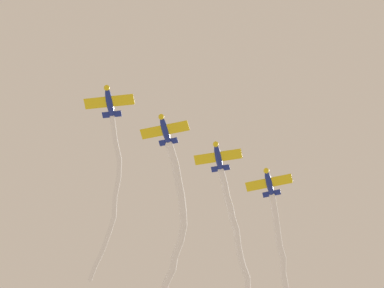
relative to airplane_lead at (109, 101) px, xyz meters
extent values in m
ellipsoid|color=navy|center=(0.09, 0.03, -0.01)|extent=(4.08, 2.09, 0.82)
sphere|color=yellow|center=(-1.73, -0.59, -0.01)|extent=(0.89, 0.89, 0.70)
ellipsoid|color=black|center=(-0.38, -0.13, 0.30)|extent=(1.13, 0.85, 0.44)
cube|color=yellow|center=(-0.04, -0.01, -0.12)|extent=(3.20, 5.99, 0.11)
cube|color=navy|center=(1.70, 0.58, 0.06)|extent=(1.47, 2.42, 0.09)
cube|color=yellow|center=(1.62, 0.56, 0.49)|extent=(0.90, 0.40, 1.14)
cylinder|color=white|center=(3.49, 1.31, 0.01)|extent=(3.24, 1.81, 0.77)
cylinder|color=white|center=(6.42, 2.41, 0.20)|extent=(3.13, 1.54, 0.86)
cylinder|color=white|center=(9.09, 3.61, 0.47)|extent=(2.83, 1.96, 0.96)
cylinder|color=white|center=(11.53, 5.24, 0.60)|extent=(2.81, 2.32, 0.69)
cylinder|color=white|center=(14.14, 6.98, 0.59)|extent=(3.12, 2.17, 0.66)
cylinder|color=white|center=(16.67, 8.81, 0.83)|extent=(2.77, 2.48, 1.12)
cylinder|color=white|center=(18.96, 10.96, 1.08)|extent=(2.78, 2.70, 0.68)
cylinder|color=white|center=(21.13, 13.19, 1.32)|extent=(2.56, 2.63, 1.11)
cylinder|color=white|center=(23.28, 15.37, 1.83)|extent=(2.85, 2.59, 1.31)
sphere|color=white|center=(2.00, 0.69, -0.06)|extent=(0.61, 0.61, 0.61)
sphere|color=white|center=(4.97, 1.93, 0.09)|extent=(0.61, 0.61, 0.61)
sphere|color=white|center=(7.87, 2.89, 0.32)|extent=(0.61, 0.61, 0.61)
sphere|color=white|center=(10.31, 4.32, 0.63)|extent=(0.61, 0.61, 0.61)
sphere|color=white|center=(12.74, 6.16, 0.57)|extent=(0.61, 0.61, 0.61)
sphere|color=white|center=(15.54, 7.80, 0.61)|extent=(0.61, 0.61, 0.61)
sphere|color=white|center=(17.79, 9.83, 1.05)|extent=(0.61, 0.61, 0.61)
sphere|color=white|center=(20.14, 12.09, 1.11)|extent=(0.61, 0.61, 0.61)
sphere|color=white|center=(22.13, 14.30, 1.52)|extent=(0.61, 0.61, 0.61)
sphere|color=white|center=(24.42, 16.43, 2.13)|extent=(0.61, 0.61, 0.61)
ellipsoid|color=navy|center=(6.49, -4.07, 0.24)|extent=(4.11, 1.69, 0.82)
sphere|color=yellow|center=(4.61, -4.49, 0.24)|extent=(0.84, 0.84, 0.70)
ellipsoid|color=black|center=(6.00, -4.18, 0.55)|extent=(1.10, 0.76, 0.44)
cube|color=yellow|center=(6.36, -4.10, 0.13)|extent=(2.63, 6.02, 0.11)
cube|color=navy|center=(8.14, -3.70, 0.31)|extent=(1.25, 2.40, 0.09)
cube|color=yellow|center=(8.06, -3.72, 0.74)|extent=(0.92, 0.31, 1.14)
cylinder|color=white|center=(9.78, -3.37, 0.14)|extent=(2.87, 1.43, 1.05)
cylinder|color=white|center=(12.25, -2.77, 0.01)|extent=(2.61, 1.59, 1.11)
cylinder|color=white|center=(14.54, -2.08, -0.06)|extent=(2.58, 1.59, 0.96)
cylinder|color=white|center=(16.92, -1.26, 0.14)|extent=(2.93, 1.82, 1.37)
cylinder|color=white|center=(19.20, -0.34, 0.33)|extent=(2.47, 1.76, 0.95)
cylinder|color=white|center=(21.36, 0.88, 0.26)|extent=(2.81, 2.33, 1.10)
cylinder|color=white|center=(23.47, 2.58, 0.24)|extent=(2.68, 2.51, 1.07)
cylinder|color=white|center=(25.57, 4.17, 0.52)|extent=(2.86, 2.18, 1.48)
cylinder|color=white|center=(27.50, 5.78, 0.69)|extent=(2.44, 2.48, 1.11)
sphere|color=white|center=(8.46, -3.63, 0.19)|extent=(0.94, 0.94, 0.94)
sphere|color=white|center=(11.11, -3.12, 0.09)|extent=(0.94, 0.94, 0.94)
sphere|color=white|center=(13.38, -2.43, -0.07)|extent=(0.94, 0.94, 0.94)
sphere|color=white|center=(15.69, -1.74, -0.05)|extent=(0.94, 0.94, 0.94)
sphere|color=white|center=(18.14, -0.79, 0.34)|extent=(0.94, 0.94, 0.94)
sphere|color=white|center=(20.25, 0.10, 0.33)|extent=(0.94, 0.94, 0.94)
sphere|color=white|center=(22.47, 1.67, 0.19)|extent=(0.94, 0.94, 0.94)
sphere|color=white|center=(24.47, 3.48, 0.29)|extent=(0.94, 0.94, 0.94)
sphere|color=white|center=(26.66, 4.86, 0.75)|extent=(0.94, 0.94, 0.94)
sphere|color=white|center=(28.34, 6.71, 0.63)|extent=(0.94, 0.94, 0.94)
ellipsoid|color=navy|center=(12.88, -8.17, 0.49)|extent=(4.11, 1.86, 0.82)
sphere|color=yellow|center=(11.03, -8.68, 0.49)|extent=(0.86, 0.86, 0.70)
ellipsoid|color=black|center=(12.40, -8.30, 0.80)|extent=(1.12, 0.80, 0.44)
cube|color=yellow|center=(12.75, -8.21, 0.38)|extent=(2.88, 6.02, 0.11)
cube|color=navy|center=(14.52, -7.72, 0.56)|extent=(1.35, 2.41, 0.09)
cube|color=yellow|center=(14.44, -7.74, 0.99)|extent=(0.91, 0.35, 1.14)
cylinder|color=white|center=(15.99, -7.37, 0.65)|extent=(2.65, 1.35, 1.28)
cylinder|color=white|center=(18.13, -6.81, 1.09)|extent=(2.39, 1.41, 1.35)
cylinder|color=white|center=(20.10, -6.33, 1.44)|extent=(2.24, 1.21, 1.10)
cylinder|color=white|center=(22.05, -5.86, 1.73)|extent=(2.29, 1.37, 1.19)
cylinder|color=white|center=(24.05, -5.41, 1.90)|extent=(2.21, 1.18, 0.88)
cylinder|color=white|center=(26.36, -4.81, 1.97)|extent=(2.87, 1.67, 0.96)
cylinder|color=white|center=(28.63, -4.11, 2.10)|extent=(2.26, 1.34, 1.04)
cylinder|color=white|center=(30.60, -3.61, 2.35)|extent=(2.31, 1.30, 1.19)
cylinder|color=white|center=(32.82, -3.18, 2.68)|extent=(2.69, 1.22, 1.18)
cylinder|color=white|center=(35.06, -2.57, 2.97)|extent=(2.45, 1.62, 1.13)
sphere|color=white|center=(14.83, -7.64, 0.44)|extent=(0.85, 0.85, 0.85)
sphere|color=white|center=(17.15, -7.11, 0.86)|extent=(0.85, 0.85, 0.85)
sphere|color=white|center=(19.11, -6.52, 1.33)|extent=(0.85, 0.85, 0.85)
sphere|color=white|center=(21.09, -6.14, 1.56)|extent=(0.85, 0.85, 0.85)
sphere|color=white|center=(23.01, -5.59, 1.89)|extent=(0.85, 0.85, 0.85)
sphere|color=white|center=(25.08, -5.24, 1.92)|extent=(0.85, 0.85, 0.85)
sphere|color=white|center=(27.65, -4.38, 2.02)|extent=(0.85, 0.85, 0.85)
sphere|color=white|center=(29.61, -3.85, 2.19)|extent=(0.85, 0.85, 0.85)
sphere|color=white|center=(31.59, -3.37, 2.51)|extent=(0.85, 0.85, 0.85)
sphere|color=white|center=(34.04, -2.98, 2.84)|extent=(0.85, 0.85, 0.85)
ellipsoid|color=navy|center=(19.28, -12.27, 0.74)|extent=(4.11, 1.64, 0.82)
sphere|color=yellow|center=(17.40, -12.67, 0.74)|extent=(0.83, 0.83, 0.70)
ellipsoid|color=black|center=(18.79, -12.38, 1.05)|extent=(1.10, 0.75, 0.44)
cube|color=yellow|center=(19.15, -12.30, 0.63)|extent=(2.55, 6.02, 0.11)
cube|color=navy|center=(20.94, -11.92, 0.81)|extent=(1.22, 2.40, 0.09)
cube|color=yellow|center=(20.86, -11.94, 1.24)|extent=(0.92, 0.30, 1.14)
cylinder|color=white|center=(22.68, -11.48, 0.61)|extent=(3.11, 1.53, 0.98)
cylinder|color=white|center=(25.23, -10.77, 0.49)|extent=(2.48, 1.43, 0.88)
cylinder|color=white|center=(27.61, -10.07, 0.49)|extent=(2.80, 1.51, 0.87)
cylinder|color=white|center=(30.09, -9.48, 0.60)|extent=(2.60, 1.23, 0.97)
cylinder|color=white|center=(32.48, -8.77, 0.83)|extent=(2.77, 1.72, 1.12)
cylinder|color=white|center=(35.07, -7.92, 1.12)|extent=(3.08, 1.49, 1.12)
sphere|color=white|center=(21.25, -11.86, 0.69)|extent=(0.80, 0.80, 0.80)
sphere|color=white|center=(24.11, -11.10, 0.52)|extent=(0.80, 0.80, 0.80)
sphere|color=white|center=(26.34, -10.44, 0.45)|extent=(0.80, 0.80, 0.80)
sphere|color=white|center=(28.89, -9.70, 0.52)|extent=(0.80, 0.80, 0.80)
sphere|color=white|center=(31.29, -9.26, 0.68)|extent=(0.80, 0.80, 0.80)
sphere|color=white|center=(33.66, -8.28, 0.97)|extent=(0.80, 0.80, 0.80)
sphere|color=white|center=(36.47, -7.57, 1.27)|extent=(0.80, 0.80, 0.80)
camera|label=1|loc=(-39.47, -29.59, -87.41)|focal=79.74mm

